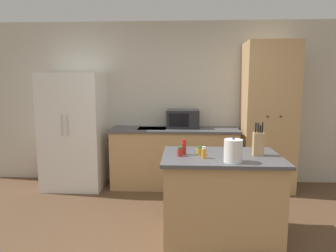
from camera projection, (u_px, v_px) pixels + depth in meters
The scene contains 13 objects.
wall_back at pixel (181, 103), 4.91m from camera, with size 7.20×0.06×2.60m.
refrigerator at pixel (75, 131), 4.66m from camera, with size 0.90×0.75×1.77m.
back_counter at pixel (174, 157), 4.71m from camera, with size 1.97×0.62×0.93m.
pantry_cabinet at pixel (268, 117), 4.53m from camera, with size 0.75×0.64×2.22m.
kitchen_island at pixel (220, 196), 3.13m from camera, with size 1.20×0.84×0.89m.
microwave at pixel (183, 119), 4.71m from camera, with size 0.51×0.36×0.28m.
knife_block at pixel (258, 143), 3.04m from camera, with size 0.10×0.08×0.34m.
spice_bottle_tall_dark at pixel (200, 151), 3.09m from camera, with size 0.06×0.06×0.08m.
spice_bottle_short_red at pixel (204, 153), 2.94m from camera, with size 0.05×0.05×0.11m.
spice_bottle_amber_oil at pixel (184, 148), 3.08m from camera, with size 0.05×0.05×0.16m.
spice_bottle_green_herb at pixel (180, 152), 3.02m from camera, with size 0.06×0.06×0.10m.
kettle at pixel (233, 151), 2.78m from camera, with size 0.17×0.17×0.24m.
fire_extinguisher at pixel (42, 170), 4.87m from camera, with size 0.11×0.11×0.50m.
Camera 1 is at (0.05, -2.59, 1.61)m, focal length 32.00 mm.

